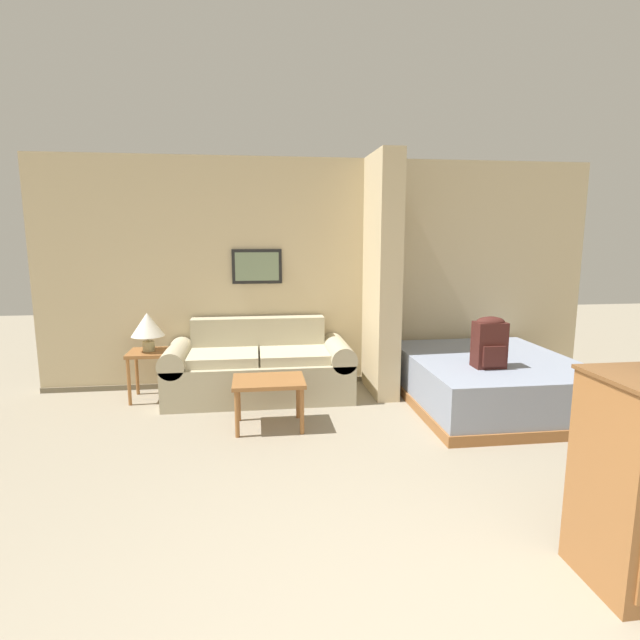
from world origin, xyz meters
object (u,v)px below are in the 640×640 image
object	(u,v)px
couch	(259,368)
backpack	(490,341)
coffee_table	(269,386)
bed	(489,381)
table_lamp	(147,326)

from	to	relation	value
couch	backpack	xyz separation A→B (m)	(2.15, -0.95, 0.44)
coffee_table	backpack	xyz separation A→B (m)	(2.08, -0.04, 0.36)
couch	coffee_table	distance (m)	0.91
backpack	bed	bearing A→B (deg)	61.57
couch	table_lamp	distance (m)	1.26
coffee_table	table_lamp	distance (m)	1.62
couch	backpack	size ratio (longest dim) A/B	4.10
coffee_table	backpack	distance (m)	2.11
couch	coffee_table	size ratio (longest dim) A/B	3.09
bed	backpack	distance (m)	0.65
coffee_table	table_lamp	world-z (taller)	table_lamp
coffee_table	backpack	bearing A→B (deg)	-1.05
bed	backpack	xyz separation A→B (m)	(-0.20, -0.36, 0.50)
couch	backpack	distance (m)	2.39
table_lamp	backpack	distance (m)	3.46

